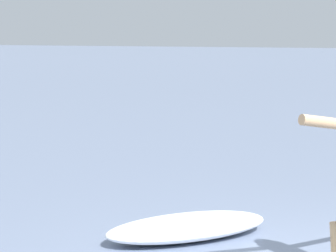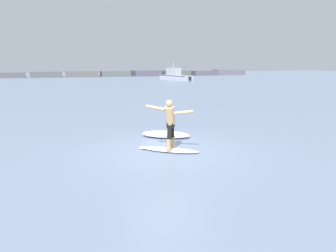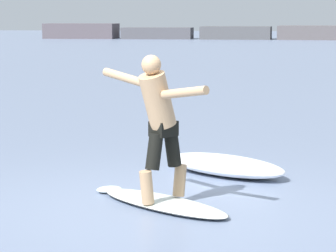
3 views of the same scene
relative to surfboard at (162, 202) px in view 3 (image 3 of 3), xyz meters
The scene contains 4 objects.
ground_plane 0.10m from the surfboard, behind, with size 200.00×200.00×0.00m, color slate.
surfboard is the anchor object (origin of this frame).
surfer 0.94m from the surfboard, 100.22° to the right, with size 1.27×0.93×1.56m.
wave_foam_at_tail 1.91m from the surfboard, 74.32° to the left, with size 1.94×1.66×0.23m.
Camera 3 is at (1.48, -8.22, 2.02)m, focal length 85.00 mm.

